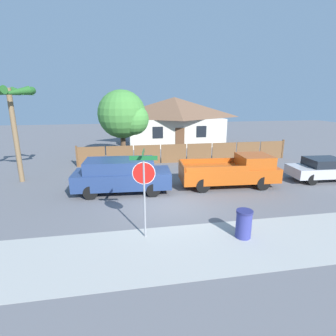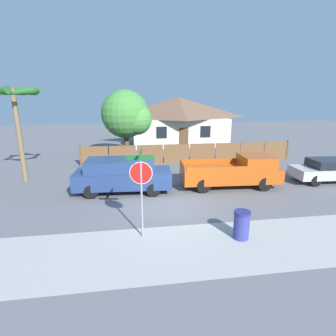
{
  "view_description": "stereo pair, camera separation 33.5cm",
  "coord_description": "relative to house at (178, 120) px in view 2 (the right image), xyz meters",
  "views": [
    {
      "loc": [
        -2.04,
        -11.03,
        4.84
      ],
      "look_at": [
        0.04,
        0.74,
        1.6
      ],
      "focal_mm": 28.0,
      "sensor_mm": 36.0,
      "label": 1
    },
    {
      "loc": [
        -1.71,
        -11.09,
        4.84
      ],
      "look_at": [
        0.04,
        0.74,
        1.6
      ],
      "focal_mm": 28.0,
      "sensor_mm": 36.0,
      "label": 2
    }
  ],
  "objects": [
    {
      "name": "ground_plane",
      "position": [
        -3.45,
        -16.35,
        -2.52
      ],
      "size": [
        80.0,
        80.0,
        0.0
      ],
      "primitive_type": "plane",
      "color": "slate"
    },
    {
      "name": "wooden_fence",
      "position": [
        -0.68,
        -8.32,
        -1.8
      ],
      "size": [
        16.22,
        0.12,
        1.52
      ],
      "color": "brown",
      "rests_on": "ground"
    },
    {
      "name": "red_suv",
      "position": [
        -5.59,
        -14.18,
        -1.56
      ],
      "size": [
        5.03,
        2.16,
        1.77
      ],
      "rotation": [
        0.0,
        0.0,
        -0.06
      ],
      "color": "navy",
      "rests_on": "ground"
    },
    {
      "name": "parked_sedan",
      "position": [
        6.36,
        -14.18,
        -1.81
      ],
      "size": [
        4.35,
        1.96,
        1.36
      ],
      "rotation": [
        0.0,
        0.0,
        -0.06
      ],
      "color": "#B7B7BC",
      "rests_on": "ground"
    },
    {
      "name": "palm_tree",
      "position": [
        -11.46,
        -11.28,
        2.14
      ],
      "size": [
        2.68,
        2.88,
        5.43
      ],
      "color": "brown",
      "rests_on": "ground"
    },
    {
      "name": "trash_bin",
      "position": [
        -1.39,
        -19.57,
        -2.0
      ],
      "size": [
        0.59,
        0.59,
        1.03
      ],
      "color": "navy",
      "rests_on": "ground"
    },
    {
      "name": "house",
      "position": [
        0.0,
        0.0,
        0.0
      ],
      "size": [
        10.29,
        6.07,
        4.85
      ],
      "color": "beige",
      "rests_on": "ground"
    },
    {
      "name": "oak_tree",
      "position": [
        -5.25,
        -6.53,
        0.96
      ],
      "size": [
        3.89,
        3.71,
        5.42
      ],
      "color": "brown",
      "rests_on": "ground"
    },
    {
      "name": "stop_sign",
      "position": [
        -4.83,
        -18.94,
        -0.37
      ],
      "size": [
        0.93,
        0.84,
        3.15
      ],
      "rotation": [
        0.0,
        0.0,
        -0.16
      ],
      "color": "gray",
      "rests_on": "ground"
    },
    {
      "name": "sidewalk_strip",
      "position": [
        -3.45,
        -19.95,
        -2.51
      ],
      "size": [
        36.0,
        3.2,
        0.01
      ],
      "color": "#A3A39E",
      "rests_on": "ground"
    },
    {
      "name": "orange_pickup",
      "position": [
        0.49,
        -14.2,
        -1.65
      ],
      "size": [
        5.43,
        2.26,
        1.75
      ],
      "rotation": [
        0.0,
        0.0,
        -0.06
      ],
      "color": "#B74C14",
      "rests_on": "ground"
    }
  ]
}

